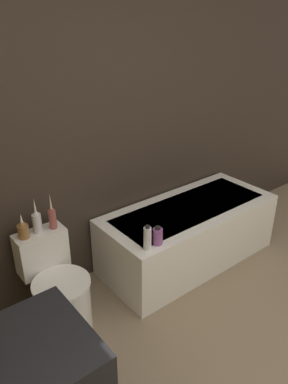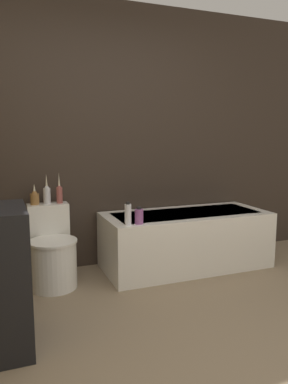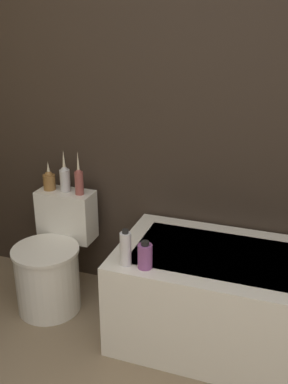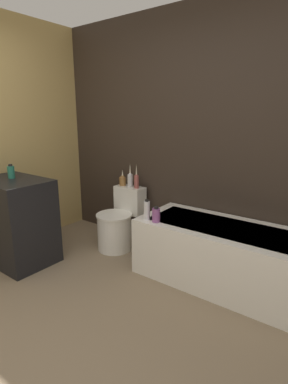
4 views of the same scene
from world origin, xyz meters
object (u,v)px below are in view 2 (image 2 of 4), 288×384
vase_bronze (59,193)px  toilet (52,253)px  shampoo_bottle_short (139,216)px  vase_silver (47,194)px  vase_gold (35,197)px  shampoo_bottle_tall (128,214)px  bathtub (186,239)px

vase_bronze → toilet: bearing=-118.1°
vase_bronze → shampoo_bottle_short: 0.79m
vase_silver → vase_gold: bearing=-174.6°
toilet → vase_gold: vase_gold is taller
vase_bronze → shampoo_bottle_tall: bearing=-43.8°
shampoo_bottle_tall → shampoo_bottle_short: 0.11m
vase_silver → vase_bronze: vase_bronze is taller
bathtub → vase_silver: vase_silver is taller
toilet → vase_bronze: size_ratio=2.46×
vase_silver → shampoo_bottle_tall: bearing=-39.3°
vase_gold → vase_bronze: (0.22, -0.01, 0.03)m
bathtub → shampoo_bottle_tall: 0.84m
bathtub → toilet: toilet is taller
vase_gold → toilet: bearing=-63.0°
toilet → vase_silver: 0.54m
vase_gold → vase_silver: bearing=5.4°
bathtub → shampoo_bottle_short: (-0.60, -0.26, 0.34)m
vase_gold → shampoo_bottle_short: vase_gold is taller
toilet → vase_gold: bearing=117.0°
shampoo_bottle_tall → shampoo_bottle_short: (0.10, 0.01, -0.03)m
bathtub → vase_silver: size_ratio=6.01×
toilet → vase_silver: size_ratio=2.54×
vase_gold → shampoo_bottle_short: (0.83, -0.48, -0.14)m
vase_gold → shampoo_bottle_short: bearing=-30.4°
bathtub → vase_bronze: vase_bronze is taller
vase_silver → shampoo_bottle_tall: (0.61, -0.50, -0.14)m
bathtub → toilet: size_ratio=2.36×
shampoo_bottle_tall → toilet: bearing=155.9°
bathtub → shampoo_bottle_tall: (-0.70, -0.27, 0.37)m
vase_silver → bathtub: bearing=-10.0°
shampoo_bottle_tall → bathtub: bearing=21.1°
bathtub → shampoo_bottle_tall: bearing=-158.9°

